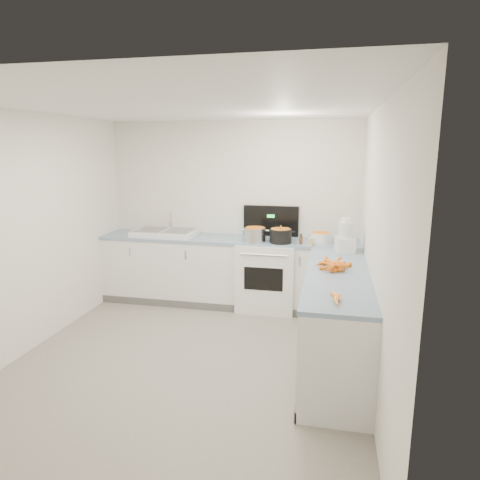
% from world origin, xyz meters
% --- Properties ---
extents(floor, '(3.50, 4.00, 0.00)m').
position_xyz_m(floor, '(0.00, 0.00, 0.00)').
color(floor, gray).
rests_on(floor, ground).
extents(ceiling, '(3.50, 4.00, 0.00)m').
position_xyz_m(ceiling, '(0.00, 0.00, 2.50)').
color(ceiling, silver).
rests_on(ceiling, ground).
extents(wall_back, '(3.50, 0.00, 2.50)m').
position_xyz_m(wall_back, '(0.00, 2.00, 1.25)').
color(wall_back, silver).
rests_on(wall_back, ground).
extents(wall_front, '(3.50, 0.00, 2.50)m').
position_xyz_m(wall_front, '(0.00, -2.00, 1.25)').
color(wall_front, silver).
rests_on(wall_front, ground).
extents(wall_left, '(0.00, 4.00, 2.50)m').
position_xyz_m(wall_left, '(-1.75, 0.00, 1.25)').
color(wall_left, silver).
rests_on(wall_left, ground).
extents(wall_right, '(0.00, 4.00, 2.50)m').
position_xyz_m(wall_right, '(1.75, 0.00, 1.25)').
color(wall_right, silver).
rests_on(wall_right, ground).
extents(counter_back, '(3.50, 0.62, 0.94)m').
position_xyz_m(counter_back, '(0.00, 1.70, 0.47)').
color(counter_back, white).
rests_on(counter_back, ground).
extents(counter_right, '(0.62, 2.20, 0.94)m').
position_xyz_m(counter_right, '(1.45, 0.30, 0.47)').
color(counter_right, white).
rests_on(counter_right, ground).
extents(stove, '(0.76, 0.65, 1.36)m').
position_xyz_m(stove, '(0.55, 1.69, 0.47)').
color(stove, white).
rests_on(stove, ground).
extents(sink, '(0.86, 0.52, 0.31)m').
position_xyz_m(sink, '(-0.90, 1.70, 0.98)').
color(sink, white).
rests_on(sink, counter_back).
extents(steel_pot, '(0.28, 0.28, 0.21)m').
position_xyz_m(steel_pot, '(0.41, 1.53, 1.02)').
color(steel_pot, silver).
rests_on(steel_pot, stove).
extents(black_pot, '(0.33, 0.33, 0.20)m').
position_xyz_m(black_pot, '(0.74, 1.55, 1.02)').
color(black_pot, black).
rests_on(black_pot, stove).
extents(wooden_spoon, '(0.05, 0.36, 0.02)m').
position_xyz_m(wooden_spoon, '(0.74, 1.55, 1.13)').
color(wooden_spoon, '#AD7A47').
rests_on(wooden_spoon, black_pot).
extents(mixing_bowl, '(0.34, 0.34, 0.13)m').
position_xyz_m(mixing_bowl, '(1.24, 1.66, 1.01)').
color(mixing_bowl, white).
rests_on(mixing_bowl, counter_back).
extents(extract_bottle, '(0.04, 0.04, 0.11)m').
position_xyz_m(extract_bottle, '(1.00, 1.53, 1.00)').
color(extract_bottle, '#593319').
rests_on(extract_bottle, counter_back).
extents(spice_jar, '(0.05, 0.05, 0.09)m').
position_xyz_m(spice_jar, '(1.12, 1.48, 0.98)').
color(spice_jar, '#E5B266').
rests_on(spice_jar, counter_back).
extents(food_processor, '(0.24, 0.27, 0.40)m').
position_xyz_m(food_processor, '(1.53, 1.21, 1.11)').
color(food_processor, white).
rests_on(food_processor, counter_right).
extents(carrot_pile, '(0.39, 0.46, 0.10)m').
position_xyz_m(carrot_pile, '(1.41, 0.44, 0.98)').
color(carrot_pile, orange).
rests_on(carrot_pile, counter_right).
extents(peeled_carrots, '(0.11, 0.30, 0.04)m').
position_xyz_m(peeled_carrots, '(1.43, -0.52, 0.96)').
color(peeled_carrots, orange).
rests_on(peeled_carrots, counter_right).
extents(peelings, '(0.25, 0.23, 0.01)m').
position_xyz_m(peelings, '(-1.10, 1.74, 1.02)').
color(peelings, tan).
rests_on(peelings, sink).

